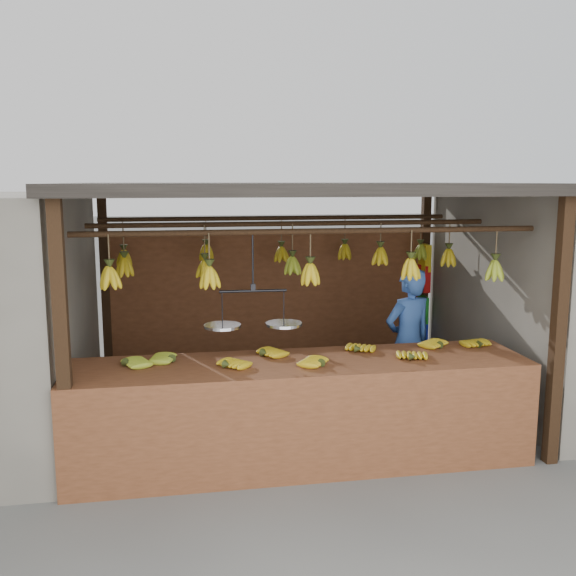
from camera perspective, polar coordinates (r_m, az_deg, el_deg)
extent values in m
plane|color=#5B5B57|center=(6.84, 0.44, -11.22)|extent=(80.00, 80.00, 0.00)
cube|color=black|center=(5.03, -19.37, -5.67)|extent=(0.10, 0.10, 2.30)
cube|color=black|center=(5.88, 22.88, -3.74)|extent=(0.10, 0.10, 2.30)
cube|color=black|center=(7.94, -15.90, -0.07)|extent=(0.10, 0.10, 2.30)
cube|color=black|center=(8.50, 11.98, 0.70)|extent=(0.10, 0.10, 2.30)
cube|color=black|center=(6.40, 0.47, 8.87)|extent=(4.30, 3.30, 0.10)
cylinder|color=black|center=(5.43, 2.37, 5.06)|extent=(4.00, 0.05, 0.05)
cylinder|color=black|center=(6.41, 0.46, 5.74)|extent=(4.00, 0.05, 0.05)
cylinder|color=black|center=(7.40, -0.94, 6.24)|extent=(4.00, 0.05, 0.05)
cube|color=brown|center=(8.02, -1.47, -1.43)|extent=(4.00, 0.06, 1.80)
cube|color=brown|center=(5.52, 1.16, -6.92)|extent=(3.92, 0.87, 0.08)
cube|color=brown|center=(5.25, 2.08, -12.54)|extent=(3.92, 0.04, 0.90)
cube|color=black|center=(5.28, -18.82, -13.41)|extent=(0.07, 0.07, 0.82)
cube|color=black|center=(5.95, 20.11, -10.83)|extent=(0.07, 0.07, 0.82)
cube|color=black|center=(5.99, -17.69, -10.57)|extent=(0.07, 0.07, 0.82)
cube|color=black|center=(6.59, 16.75, -8.67)|extent=(0.07, 0.07, 0.82)
ellipsoid|color=#92A523|center=(5.48, -14.17, -6.58)|extent=(0.29, 0.26, 0.06)
ellipsoid|color=#92A523|center=(5.57, -10.20, -6.18)|extent=(0.27, 0.23, 0.06)
ellipsoid|color=gold|center=(5.29, -5.43, -6.90)|extent=(0.30, 0.30, 0.06)
ellipsoid|color=gold|center=(5.62, -2.11, -5.89)|extent=(0.30, 0.28, 0.06)
ellipsoid|color=gold|center=(5.35, 3.12, -6.67)|extent=(0.30, 0.29, 0.06)
ellipsoid|color=gold|center=(5.78, 6.27, -5.49)|extent=(0.28, 0.30, 0.06)
ellipsoid|color=gold|center=(5.60, 11.00, -6.11)|extent=(0.24, 0.28, 0.06)
ellipsoid|color=gold|center=(6.08, 13.49, -4.96)|extent=(0.29, 0.30, 0.06)
ellipsoid|color=gold|center=(6.17, 16.78, -4.88)|extent=(0.22, 0.27, 0.06)
ellipsoid|color=gold|center=(5.35, -15.54, 0.88)|extent=(0.16, 0.16, 0.28)
ellipsoid|color=gold|center=(5.33, -6.98, 0.94)|extent=(0.16, 0.16, 0.28)
ellipsoid|color=gold|center=(5.49, 1.99, 1.23)|extent=(0.16, 0.16, 0.28)
ellipsoid|color=gold|center=(5.67, 10.84, 1.66)|extent=(0.16, 0.16, 0.28)
ellipsoid|color=#92A523|center=(6.03, 17.92, 1.50)|extent=(0.16, 0.16, 0.28)
ellipsoid|color=gold|center=(6.38, -14.32, 1.81)|extent=(0.16, 0.16, 0.28)
ellipsoid|color=gold|center=(6.31, -7.38, 1.71)|extent=(0.16, 0.16, 0.28)
ellipsoid|color=#92A523|center=(6.42, 0.39, 2.02)|extent=(0.16, 0.16, 0.28)
ellipsoid|color=gold|center=(6.62, 8.20, 2.82)|extent=(0.16, 0.16, 0.28)
ellipsoid|color=gold|center=(6.95, 14.08, 2.64)|extent=(0.16, 0.16, 0.28)
ellipsoid|color=gold|center=(7.38, -14.37, 2.59)|extent=(0.16, 0.16, 0.28)
ellipsoid|color=gold|center=(7.34, -7.27, 3.14)|extent=(0.16, 0.16, 0.28)
ellipsoid|color=gold|center=(7.43, -0.58, 3.03)|extent=(0.16, 0.16, 0.28)
ellipsoid|color=gold|center=(7.62, 5.06, 3.23)|extent=(0.16, 0.16, 0.28)
ellipsoid|color=#92A523|center=(7.90, 11.67, 3.15)|extent=(0.16, 0.16, 0.28)
cylinder|color=black|center=(5.37, -3.15, 2.34)|extent=(0.02, 0.02, 0.50)
cylinder|color=black|center=(5.41, -3.12, -0.27)|extent=(0.57, 0.04, 0.02)
cylinder|color=silver|center=(5.45, -5.84, -3.44)|extent=(0.31, 0.31, 0.02)
cylinder|color=silver|center=(5.50, -0.37, -3.28)|extent=(0.31, 0.31, 0.02)
imported|color=#3359A5|center=(6.81, 10.63, -4.69)|extent=(0.65, 0.52, 1.54)
cube|color=yellow|center=(8.30, 12.05, 2.65)|extent=(0.08, 0.26, 0.34)
cube|color=red|center=(8.34, 11.98, 0.86)|extent=(0.08, 0.26, 0.34)
cube|color=#199926|center=(8.40, 11.89, -1.87)|extent=(0.08, 0.26, 0.34)
cube|color=#1426BF|center=(8.46, 11.83, -3.55)|extent=(0.08, 0.26, 0.34)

